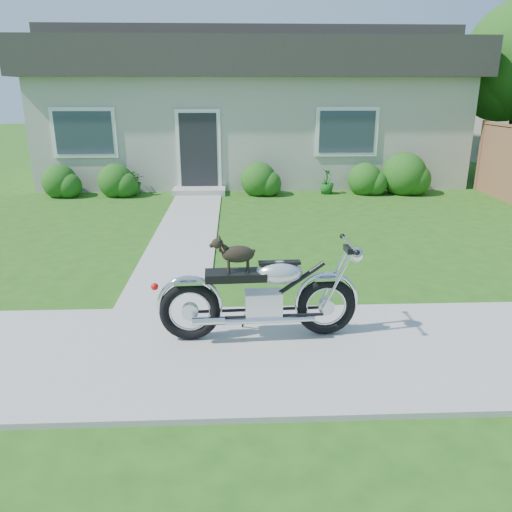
{
  "coord_description": "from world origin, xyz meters",
  "views": [
    {
      "loc": [
        -0.54,
        -4.71,
        2.64
      ],
      "look_at": [
        -0.29,
        1.0,
        0.75
      ],
      "focal_mm": 35.0,
      "sensor_mm": 36.0,
      "label": 1
    }
  ],
  "objects": [
    {
      "name": "motorcycle_with_dog",
      "position": [
        -0.25,
        0.29,
        0.55
      ],
      "size": [
        2.22,
        0.6,
        1.15
      ],
      "rotation": [
        0.0,
        0.0,
        0.04
      ],
      "color": "black",
      "rests_on": "sidewalk"
    },
    {
      "name": "potted_plant_left",
      "position": [
        -3.26,
        8.55,
        0.39
      ],
      "size": [
        0.88,
        0.91,
        0.78
      ],
      "primitive_type": "imported",
      "rotation": [
        0.0,
        0.0,
        4.17
      ],
      "color": "#1B5B18",
      "rests_on": "ground"
    },
    {
      "name": "walkway",
      "position": [
        -1.5,
        5.0,
        0.01
      ],
      "size": [
        1.2,
        8.0,
        0.03
      ],
      "primitive_type": "cube",
      "color": "#9E9B93",
      "rests_on": "ground"
    },
    {
      "name": "ground",
      "position": [
        0.0,
        0.0,
        0.0
      ],
      "size": [
        80.0,
        80.0,
        0.0
      ],
      "primitive_type": "plane",
      "color": "#235114",
      "rests_on": "ground"
    },
    {
      "name": "sidewalk",
      "position": [
        0.0,
        0.0,
        0.02
      ],
      "size": [
        24.0,
        2.2,
        0.04
      ],
      "primitive_type": "cube",
      "color": "#9E9B93",
      "rests_on": "ground"
    },
    {
      "name": "potted_plant_right",
      "position": [
        1.94,
        8.55,
        0.34
      ],
      "size": [
        0.42,
        0.42,
        0.68
      ],
      "primitive_type": "imported",
      "rotation": [
        0.0,
        0.0,
        1.68
      ],
      "color": "#185A1A",
      "rests_on": "ground"
    },
    {
      "name": "house",
      "position": [
        -0.0,
        11.99,
        2.16
      ],
      "size": [
        12.6,
        7.03,
        4.5
      ],
      "color": "#ABA69A",
      "rests_on": "ground"
    },
    {
      "name": "shrub_row",
      "position": [
        0.49,
        8.5,
        0.43
      ],
      "size": [
        10.19,
        1.19,
        1.19
      ],
      "color": "#1F5015",
      "rests_on": "ground"
    }
  ]
}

